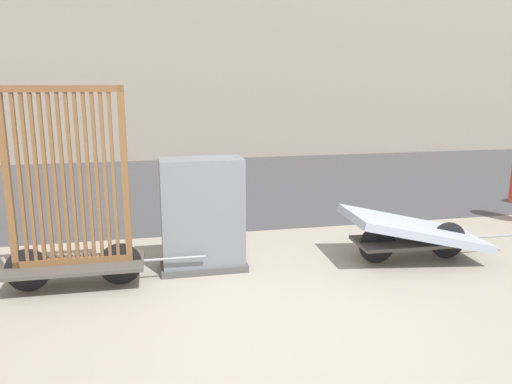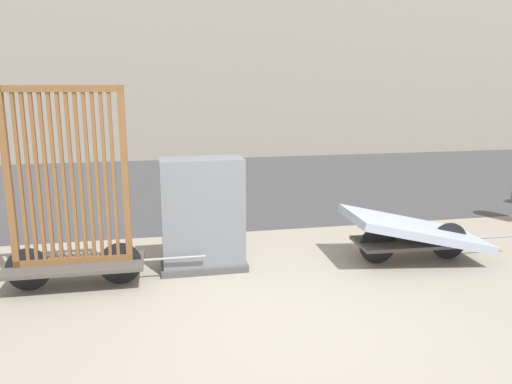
# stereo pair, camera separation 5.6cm
# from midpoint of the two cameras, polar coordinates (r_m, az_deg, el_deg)

# --- Properties ---
(ground_plane) EXTENTS (60.00, 60.00, 0.00)m
(ground_plane) POSITION_cam_midpoint_polar(r_m,az_deg,el_deg) (4.81, 3.79, -15.13)
(ground_plane) COLOR gray
(road_strip) EXTENTS (56.00, 7.55, 0.01)m
(road_strip) POSITION_cam_midpoint_polar(r_m,az_deg,el_deg) (11.22, -5.48, 0.93)
(road_strip) COLOR #424244
(road_strip) RESTS_ON ground_plane
(bike_cart_with_bedframe) EXTENTS (2.19, 0.63, 2.20)m
(bike_cart_with_bedframe) POSITION_cam_midpoint_polar(r_m,az_deg,el_deg) (5.74, -20.08, -2.60)
(bike_cart_with_bedframe) COLOR #4C4742
(bike_cart_with_bedframe) RESTS_ON ground_plane
(bike_cart_with_mattress) EXTENTS (2.32, 1.01, 0.67)m
(bike_cart_with_mattress) POSITION_cam_midpoint_polar(r_m,az_deg,el_deg) (6.62, 17.93, -4.35)
(bike_cart_with_mattress) COLOR #4C4742
(bike_cart_with_mattress) RESTS_ON ground_plane
(utility_cabinet) EXTENTS (1.03, 0.53, 1.36)m
(utility_cabinet) POSITION_cam_midpoint_polar(r_m,az_deg,el_deg) (6.01, -5.85, -2.95)
(utility_cabinet) COLOR #4C4C4C
(utility_cabinet) RESTS_ON ground_plane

